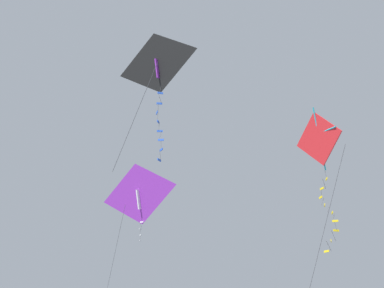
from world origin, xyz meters
name	(u,v)px	position (x,y,z in m)	size (l,w,h in m)	color
kite_delta_mid_left	(158,65)	(-6.35, 7.67, 22.81)	(2.12, 1.32, 4.07)	black
kite_diamond_far_centre	(319,143)	(-9.49, 4.06, 20.45)	(2.87, 1.62, 9.44)	red
kite_delta_low_drifter	(140,195)	(5.12, -2.17, 23.58)	(3.69, 2.46, 7.59)	purple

